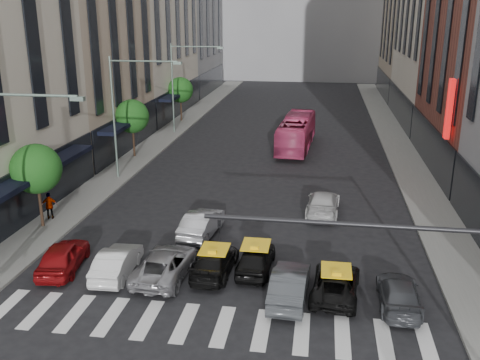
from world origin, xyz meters
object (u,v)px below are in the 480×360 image
at_px(car_white_front, 117,262).
at_px(bus, 297,133).
at_px(taxi_left, 215,261).
at_px(taxi_center, 256,258).
at_px(pedestrian_far, 50,206).
at_px(streetlamp_far, 181,76).
at_px(streetlamp_mid, 125,102).
at_px(car_red, 63,256).

relative_size(car_white_front, bus, 0.38).
xyz_separation_m(taxi_left, taxi_center, (1.94, 0.59, 0.05)).
height_order(taxi_center, pedestrian_far, pedestrian_far).
xyz_separation_m(streetlamp_far, pedestrian_far, (-1.83, -24.88, -4.92)).
height_order(streetlamp_far, pedestrian_far, streetlamp_far).
bearing_deg(pedestrian_far, taxi_left, 135.09).
relative_size(taxi_left, taxi_center, 1.09).
height_order(streetlamp_mid, taxi_center, streetlamp_mid).
bearing_deg(taxi_left, car_red, 8.25).
distance_m(car_red, car_white_front, 2.83).
distance_m(taxi_center, bus, 24.91).
relative_size(taxi_left, pedestrian_far, 2.61).
bearing_deg(taxi_center, car_red, 10.36).
bearing_deg(taxi_center, car_white_front, 14.80).
relative_size(streetlamp_mid, taxi_center, 2.25).
bearing_deg(streetlamp_far, streetlamp_mid, -90.00).
height_order(streetlamp_far, taxi_center, streetlamp_far).
bearing_deg(taxi_left, car_white_front, 13.20).
relative_size(streetlamp_mid, bus, 0.83).
relative_size(car_red, pedestrian_far, 2.55).
relative_size(car_red, bus, 0.39).
height_order(car_red, taxi_left, car_red).
bearing_deg(taxi_left, streetlamp_mid, -53.68).
distance_m(taxi_left, bus, 25.62).
relative_size(streetlamp_far, bus, 0.83).
distance_m(streetlamp_mid, taxi_center, 18.35).
relative_size(streetlamp_far, car_white_front, 2.17).
bearing_deg(car_white_front, car_red, -4.84).
bearing_deg(bus, car_red, 72.73).
bearing_deg(streetlamp_far, pedestrian_far, -94.22).
bearing_deg(streetlamp_mid, pedestrian_far, -101.68).
distance_m(streetlamp_mid, car_red, 15.78).
relative_size(streetlamp_mid, taxi_left, 2.06).
height_order(streetlamp_far, bus, streetlamp_far).
height_order(streetlamp_mid, streetlamp_far, same).
distance_m(streetlamp_mid, car_white_front, 16.50).
distance_m(streetlamp_far, car_white_front, 31.70).
bearing_deg(streetlamp_mid, taxi_center, -49.82).
relative_size(taxi_center, bus, 0.37).
xyz_separation_m(bus, pedestrian_far, (-13.85, -20.32, -0.52)).
distance_m(streetlamp_mid, taxi_left, 17.69).
bearing_deg(streetlamp_far, bus, -20.78).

